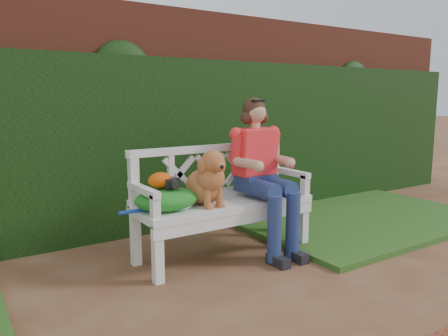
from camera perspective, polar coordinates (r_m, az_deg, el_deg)
ground at (r=2.93m, az=-2.05°, el=-17.60°), size 60.00×60.00×0.00m
brick_wall at (r=4.36m, az=-15.16°, el=5.97°), size 10.00×0.30×2.20m
ivy_hedge at (r=4.18m, az=-14.08°, el=2.44°), size 10.00×0.18×1.70m
grass_right at (r=5.06m, az=16.43°, el=-6.05°), size 2.60×2.00×0.05m
garden_bench at (r=3.69m, az=0.00°, el=-7.84°), size 1.62×0.71×0.48m
seated_woman at (r=3.77m, az=4.41°, el=-1.44°), size 0.77×0.86×1.26m
dog at (r=3.44m, az=-2.38°, el=-1.12°), size 0.33×0.43×0.45m
tennis_racket at (r=3.40m, az=-7.15°, el=-4.95°), size 0.65×0.32×0.03m
green_bag at (r=3.34m, az=-7.50°, el=-3.99°), size 0.59×0.51×0.17m
camera_item at (r=3.31m, az=-7.00°, el=-1.95°), size 0.12×0.10×0.08m
baseball_glove at (r=3.31m, az=-8.33°, el=-1.59°), size 0.23×0.21×0.12m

